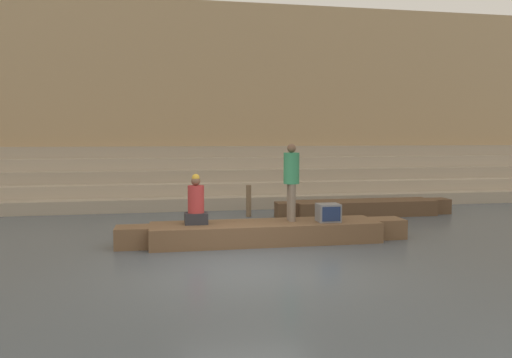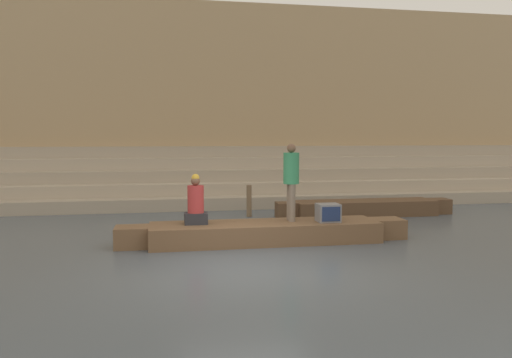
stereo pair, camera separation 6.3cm
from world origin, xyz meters
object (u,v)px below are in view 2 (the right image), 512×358
object	(u,v)px
tv_set	(328,213)
moored_boat_shore	(365,207)
person_rowing	(196,204)
mooring_post	(249,201)
person_standing	(291,177)
rowboat_main	(265,232)

from	to	relation	value
tv_set	moored_boat_shore	size ratio (longest dim) A/B	0.09
person_rowing	mooring_post	world-z (taller)	person_rowing
person_standing	person_rowing	bearing A→B (deg)	-174.98
rowboat_main	mooring_post	size ratio (longest dim) A/B	6.98
person_standing	tv_set	distance (m)	1.19
tv_set	rowboat_main	bearing A→B (deg)	170.70
rowboat_main	moored_boat_shore	world-z (taller)	moored_boat_shore
person_rowing	moored_boat_shore	xyz separation A→B (m)	(5.37, 3.19, -0.66)
person_standing	person_rowing	distance (m)	2.29
rowboat_main	mooring_post	world-z (taller)	mooring_post
tv_set	moored_boat_shore	distance (m)	4.18
tv_set	moored_boat_shore	xyz separation A→B (m)	(2.34, 3.44, -0.42)
moored_boat_shore	person_rowing	bearing A→B (deg)	-149.81
rowboat_main	moored_boat_shore	distance (m)	5.02
tv_set	moored_boat_shore	world-z (taller)	tv_set
person_rowing	moored_boat_shore	world-z (taller)	person_rowing
mooring_post	person_standing	bearing A→B (deg)	-83.95
person_rowing	tv_set	distance (m)	3.05
rowboat_main	tv_set	bearing A→B (deg)	-7.63
rowboat_main	person_standing	xyz separation A→B (m)	(0.64, 0.13, 1.25)
moored_boat_shore	mooring_post	xyz separation A→B (m)	(-3.54, 0.47, 0.23)
moored_boat_shore	mooring_post	distance (m)	3.58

